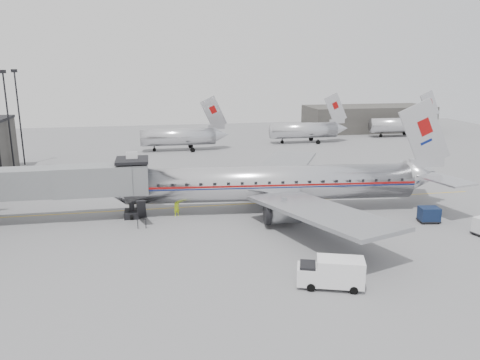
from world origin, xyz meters
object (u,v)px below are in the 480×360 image
Objects in this scene: baggage_cart_navy at (429,214)px; ramp_worker at (177,208)px; airliner at (277,183)px; service_van at (331,272)px.

baggage_cart_navy is 26.79m from ramp_worker.
airliner is 21.46× the size of ramp_worker.
airliner reaches higher than baggage_cart_navy.
airliner is 17.36× the size of baggage_cart_navy.
ramp_worker reaches higher than baggage_cart_navy.
service_van is (-0.92, -18.84, -1.95)m from airliner.
airliner is 16.30m from baggage_cart_navy.
baggage_cart_navy is (14.58, -6.92, -2.29)m from airliner.
ramp_worker is at bearing -175.00° from airliner.
ramp_worker is (-25.86, 6.99, 0.06)m from baggage_cart_navy.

